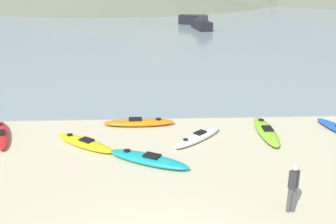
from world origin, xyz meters
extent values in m
cube|color=gray|center=(0.00, 45.22, 0.03)|extent=(160.00, 70.00, 0.06)
ellipsoid|color=#8CCC2D|center=(4.76, 8.15, 0.17)|extent=(0.76, 3.23, 0.33)
cube|color=black|center=(4.76, 7.99, 0.36)|extent=(0.40, 0.59, 0.05)
cylinder|color=black|center=(4.78, 9.04, 0.34)|extent=(0.25, 0.25, 0.02)
ellipsoid|color=yellow|center=(-2.71, 7.32, 0.14)|extent=(2.77, 2.34, 0.29)
cube|color=black|center=(-2.59, 7.23, 0.31)|extent=(0.65, 0.62, 0.05)
cylinder|color=black|center=(-3.36, 7.82, 0.30)|extent=(0.23, 0.23, 0.02)
ellipsoid|color=white|center=(1.82, 7.69, 0.14)|extent=(2.41, 2.42, 0.29)
cube|color=black|center=(1.92, 7.79, 0.31)|extent=(0.58, 0.58, 0.05)
cylinder|color=black|center=(1.27, 7.13, 0.30)|extent=(0.20, 0.20, 0.02)
ellipsoid|color=red|center=(-6.27, 8.31, 0.14)|extent=(1.65, 3.21, 0.28)
cube|color=black|center=(-6.22, 8.16, 0.30)|extent=(0.50, 0.65, 0.05)
cylinder|color=black|center=(-6.58, 9.14, 0.29)|extent=(0.20, 0.20, 0.02)
ellipsoid|color=teal|center=(-0.19, 5.76, 0.15)|extent=(3.16, 2.18, 0.30)
cube|color=black|center=(-0.05, 5.68, 0.33)|extent=(0.70, 0.63, 0.05)
cylinder|color=black|center=(-0.96, 6.18, 0.32)|extent=(0.26, 0.26, 0.02)
ellipsoid|color=orange|center=(-0.62, 9.46, 0.15)|extent=(3.18, 0.74, 0.29)
cube|color=black|center=(-0.77, 9.46, 0.32)|extent=(0.57, 0.40, 0.05)
cylinder|color=black|center=(0.26, 9.46, 0.30)|extent=(0.25, 0.25, 0.02)
cylinder|color=#4C4C4C|center=(3.81, 2.53, 0.38)|extent=(0.11, 0.11, 0.76)
cylinder|color=#4C4C4C|center=(3.94, 2.53, 0.38)|extent=(0.11, 0.11, 0.76)
cube|color=#2D2D33|center=(3.88, 2.53, 1.03)|extent=(0.26, 0.27, 0.54)
cylinder|color=#2D2D33|center=(3.76, 2.53, 1.05)|extent=(0.08, 0.08, 0.51)
cylinder|color=#2D2D33|center=(3.99, 2.53, 1.05)|extent=(0.08, 0.08, 0.51)
sphere|color=beige|center=(3.88, 2.53, 1.41)|extent=(0.21, 0.21, 0.21)
cube|color=black|center=(6.09, 40.80, 0.57)|extent=(2.12, 4.92, 1.02)
cube|color=#333338|center=(6.16, 40.33, 1.43)|extent=(1.08, 1.54, 0.71)
cube|color=black|center=(5.47, 45.63, 0.66)|extent=(3.69, 2.74, 1.20)
camera|label=1|loc=(-0.04, -6.94, 6.43)|focal=42.00mm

